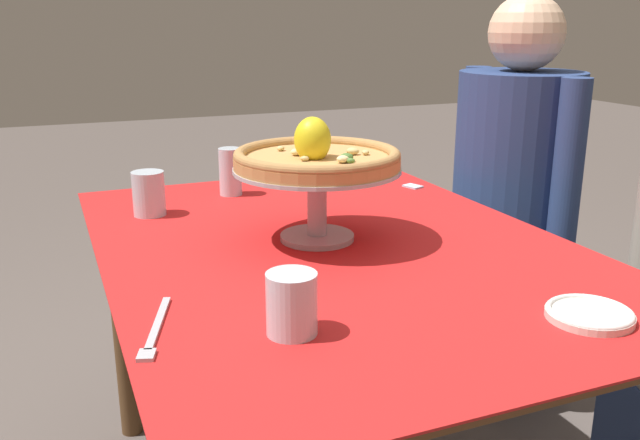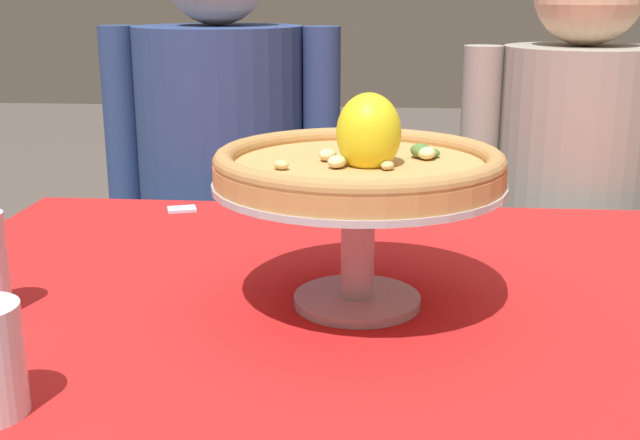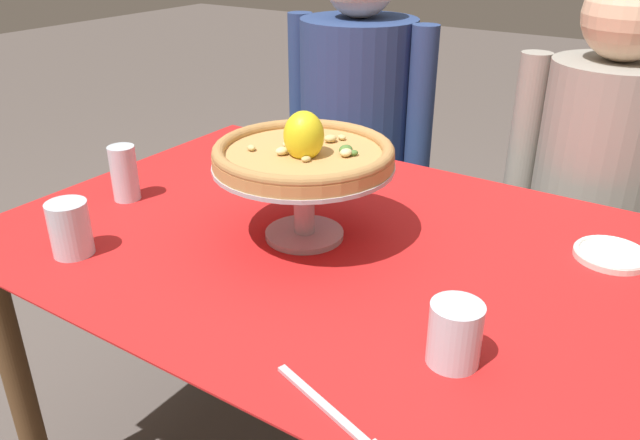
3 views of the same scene
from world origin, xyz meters
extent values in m
cylinder|color=brown|center=(-0.58, -0.39, 0.34)|extent=(0.06, 0.06, 0.68)
cylinder|color=brown|center=(-0.58, 0.39, 0.34)|extent=(0.06, 0.06, 0.68)
cube|color=brown|center=(0.00, 0.00, 0.70)|extent=(1.28, 0.91, 0.02)
cube|color=red|center=(0.00, 0.00, 0.71)|extent=(1.32, 0.95, 0.00)
cylinder|color=#B7B7C1|center=(-0.04, -0.02, 0.72)|extent=(0.16, 0.16, 0.01)
cylinder|color=#B7B7C1|center=(-0.04, -0.02, 0.79)|extent=(0.04, 0.04, 0.14)
cylinder|color=#B7B7C1|center=(-0.04, -0.02, 0.87)|extent=(0.35, 0.35, 0.01)
cylinder|color=tan|center=(-0.04, -0.02, 0.88)|extent=(0.35, 0.35, 0.02)
torus|color=#AF7D47|center=(-0.04, -0.02, 0.90)|extent=(0.35, 0.35, 0.02)
ellipsoid|color=#4C7533|center=(-0.03, -0.03, 0.90)|extent=(0.03, 0.03, 0.02)
ellipsoid|color=#4C7533|center=(0.03, 0.01, 0.90)|extent=(0.03, 0.04, 0.02)
ellipsoid|color=beige|center=(-0.07, -0.06, 0.90)|extent=(0.03, 0.03, 0.01)
ellipsoid|color=#996B42|center=(-0.04, -0.02, 0.90)|extent=(0.02, 0.02, 0.01)
ellipsoid|color=beige|center=(0.04, 0.00, 0.90)|extent=(0.02, 0.03, 0.01)
ellipsoid|color=tan|center=(-0.03, 0.05, 0.90)|extent=(0.03, 0.03, 0.01)
ellipsoid|color=tan|center=(-0.01, -0.06, 0.90)|extent=(0.02, 0.02, 0.01)
ellipsoid|color=beige|center=(-0.08, -0.02, 0.90)|extent=(0.03, 0.03, 0.01)
ellipsoid|color=tan|center=(-0.13, -0.07, 0.90)|extent=(0.03, 0.02, 0.01)
ellipsoid|color=tan|center=(-0.02, 0.08, 0.90)|extent=(0.02, 0.02, 0.01)
ellipsoid|color=#4C7533|center=(0.05, 0.01, 0.90)|extent=(0.02, 0.02, 0.01)
ellipsoid|color=yellow|center=(-0.03, -0.04, 0.93)|extent=(0.10, 0.10, 0.09)
cylinder|color=silver|center=(0.36, -0.23, 0.76)|extent=(0.08, 0.08, 0.10)
cylinder|color=silver|center=(0.36, -0.23, 0.75)|extent=(0.07, 0.07, 0.07)
cylinder|color=silver|center=(-0.37, -0.33, 0.77)|extent=(0.08, 0.08, 0.11)
cylinder|color=silver|center=(-0.37, -0.33, 0.74)|extent=(0.07, 0.07, 0.06)
cylinder|color=silver|center=(-0.49, -0.09, 0.78)|extent=(0.06, 0.06, 0.13)
cylinder|color=silver|center=(-0.49, -0.09, 0.76)|extent=(0.05, 0.05, 0.09)
cylinder|color=silver|center=(0.49, 0.23, 0.72)|extent=(0.14, 0.14, 0.01)
torus|color=white|center=(0.49, 0.23, 0.73)|extent=(0.13, 0.13, 0.01)
cube|color=#B7B7C1|center=(0.26, -0.41, 0.72)|extent=(0.18, 0.07, 0.01)
cube|color=#B7B7C1|center=(0.36, -0.44, 0.72)|extent=(0.04, 0.03, 0.01)
cube|color=silver|center=(-0.38, 0.40, 0.72)|extent=(0.06, 0.05, 0.00)
cube|color=navy|center=(-0.37, 0.75, 0.24)|extent=(0.28, 0.32, 0.47)
cylinder|color=navy|center=(-0.37, 0.75, 0.75)|extent=(0.36, 0.36, 0.55)
sphere|color=beige|center=(-0.37, 0.75, 1.13)|extent=(0.22, 0.22, 0.22)
cylinder|color=navy|center=(-0.59, 0.75, 0.79)|extent=(0.08, 0.08, 0.47)
cylinder|color=navy|center=(-0.15, 0.75, 0.79)|extent=(0.08, 0.08, 0.47)
camera|label=1|loc=(1.25, -0.55, 1.17)|focal=38.34mm
camera|label=2|loc=(-0.01, -0.97, 1.09)|focal=45.31mm
camera|label=3|loc=(0.61, -0.95, 1.30)|focal=35.21mm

